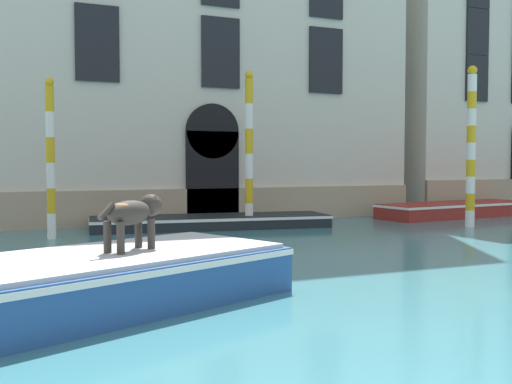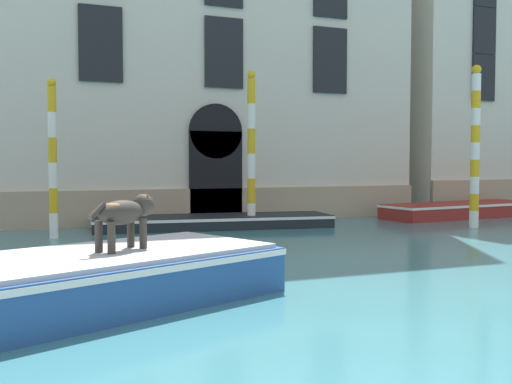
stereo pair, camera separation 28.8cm
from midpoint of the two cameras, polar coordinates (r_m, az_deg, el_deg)
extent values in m
cube|color=tan|center=(19.01, -3.77, -1.25)|extent=(14.18, 0.16, 1.07)
cube|color=black|center=(18.87, -4.59, 1.44)|extent=(1.72, 0.14, 2.87)
cylinder|color=black|center=(18.89, -4.61, 5.79)|extent=(1.72, 0.14, 1.72)
cube|color=black|center=(18.40, -15.33, 13.51)|extent=(1.26, 0.10, 2.20)
cube|color=black|center=(19.28, -3.83, 13.10)|extent=(1.26, 0.10, 2.20)
cube|color=black|center=(20.82, 6.27, 12.32)|extent=(1.26, 0.10, 2.20)
cube|color=beige|center=(29.41, 20.93, 11.45)|extent=(11.60, 6.00, 12.78)
cube|color=black|center=(24.67, 19.97, 10.13)|extent=(1.05, 0.10, 1.74)
cube|color=black|center=(24.96, 20.04, 14.14)|extent=(1.05, 0.10, 1.74)
cube|color=#234C8C|center=(7.97, -19.14, -8.70)|extent=(6.55, 4.46, 0.64)
cube|color=white|center=(7.92, -19.17, -6.86)|extent=(6.59, 4.50, 0.08)
cube|color=#B2B7BC|center=(7.91, -19.18, -6.22)|extent=(6.31, 4.22, 0.06)
cylinder|color=#332D28|center=(8.59, -12.08, -3.79)|extent=(0.10, 0.10, 0.42)
cylinder|color=#332D28|center=(8.43, -10.91, -3.90)|extent=(0.10, 0.10, 0.42)
cylinder|color=#332D28|center=(8.17, -14.95, -4.17)|extent=(0.10, 0.10, 0.42)
cylinder|color=#332D28|center=(8.00, -13.78, -4.30)|extent=(0.10, 0.10, 0.42)
ellipsoid|color=#332D28|center=(8.26, -12.93, -1.94)|extent=(0.83, 0.73, 0.34)
ellipsoid|color=brown|center=(8.17, -13.51, -1.35)|extent=(0.42, 0.39, 0.12)
sphere|color=#332D28|center=(8.57, -10.93, -1.25)|extent=(0.31, 0.31, 0.31)
cone|color=brown|center=(8.62, -11.36, -0.44)|extent=(0.09, 0.09, 0.13)
cone|color=brown|center=(8.51, -10.50, -0.48)|extent=(0.09, 0.09, 0.13)
cylinder|color=#332D28|center=(7.95, -15.09, -1.79)|extent=(0.27, 0.22, 0.23)
cube|color=black|center=(17.29, -4.74, -2.85)|extent=(6.95, 2.53, 0.36)
cube|color=white|center=(17.28, -4.74, -2.45)|extent=(6.98, 2.57, 0.08)
cube|color=#8C7251|center=(17.30, -4.74, -2.91)|extent=(3.86, 1.73, 0.33)
cube|color=maroon|center=(21.87, 18.05, -1.61)|extent=(6.07, 2.35, 0.50)
cube|color=white|center=(21.85, 18.06, -1.12)|extent=(6.11, 2.38, 0.08)
cube|color=#9EA3A8|center=(21.87, 18.05, -1.68)|extent=(3.38, 1.62, 0.45)
cylinder|color=white|center=(17.24, -1.14, -2.27)|extent=(0.23, 0.23, 0.71)
cylinder|color=gold|center=(17.19, -1.14, 0.10)|extent=(0.23, 0.23, 0.71)
cylinder|color=white|center=(17.17, -1.14, 2.48)|extent=(0.23, 0.23, 0.71)
cylinder|color=gold|center=(17.18, -1.15, 4.86)|extent=(0.23, 0.23, 0.71)
cylinder|color=white|center=(17.22, -1.15, 7.23)|extent=(0.23, 0.23, 0.71)
cylinder|color=gold|center=(17.29, -1.15, 9.58)|extent=(0.23, 0.23, 0.71)
sphere|color=gold|center=(17.35, -1.15, 11.09)|extent=(0.24, 0.24, 0.24)
cylinder|color=white|center=(18.51, 19.28, -2.42)|extent=(0.26, 0.26, 0.49)
cylinder|color=gold|center=(18.48, 19.30, -0.90)|extent=(0.26, 0.26, 0.49)
cylinder|color=white|center=(18.45, 19.33, 0.63)|extent=(0.26, 0.26, 0.49)
cylinder|color=gold|center=(18.44, 19.35, 2.16)|extent=(0.26, 0.26, 0.49)
cylinder|color=white|center=(18.44, 19.38, 3.68)|extent=(0.26, 0.26, 0.49)
cylinder|color=gold|center=(18.46, 19.40, 5.21)|extent=(0.26, 0.26, 0.49)
cylinder|color=white|center=(18.49, 19.43, 6.74)|extent=(0.26, 0.26, 0.49)
cylinder|color=gold|center=(18.53, 19.45, 8.25)|extent=(0.26, 0.26, 0.49)
cylinder|color=white|center=(18.58, 19.48, 9.76)|extent=(0.26, 0.26, 0.49)
sphere|color=gold|center=(18.63, 19.50, 10.87)|extent=(0.27, 0.27, 0.27)
cylinder|color=white|center=(15.72, -19.38, -3.08)|extent=(0.21, 0.21, 0.63)
cylinder|color=gold|center=(15.67, -19.42, -0.80)|extent=(0.21, 0.21, 0.63)
cylinder|color=white|center=(15.64, -19.46, 1.49)|extent=(0.21, 0.21, 0.63)
cylinder|color=gold|center=(15.64, -19.50, 3.79)|extent=(0.21, 0.21, 0.63)
cylinder|color=white|center=(15.66, -19.53, 6.08)|extent=(0.21, 0.21, 0.63)
cylinder|color=gold|center=(15.71, -19.57, 8.36)|extent=(0.21, 0.21, 0.63)
sphere|color=gold|center=(15.76, -19.60, 9.83)|extent=(0.22, 0.22, 0.22)
camera|label=1|loc=(0.14, -90.59, -0.03)|focal=42.00mm
camera|label=2|loc=(0.14, 89.41, 0.03)|focal=42.00mm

